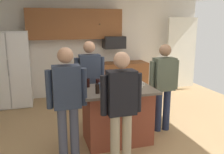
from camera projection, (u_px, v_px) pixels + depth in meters
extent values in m
plane|color=tan|center=(123.00, 137.00, 4.30)|extent=(7.04, 7.04, 0.00)
cube|color=white|center=(90.00, 47.00, 6.63)|extent=(6.40, 0.10, 2.60)
cube|color=white|center=(181.00, 53.00, 7.02)|extent=(0.90, 0.06, 2.00)
cube|color=brown|center=(75.00, 24.00, 6.19)|extent=(2.40, 0.35, 0.75)
sphere|color=#4C3823|center=(100.00, 24.00, 6.18)|extent=(0.04, 0.04, 0.04)
cube|color=brown|center=(114.00, 79.00, 6.68)|extent=(1.80, 0.60, 0.90)
sphere|color=#4C3823|center=(134.00, 80.00, 6.52)|extent=(0.04, 0.04, 0.04)
cube|color=white|center=(10.00, 69.00, 5.79)|extent=(0.91, 0.70, 1.78)
cube|color=white|center=(20.00, 71.00, 5.50)|extent=(0.43, 0.04, 1.70)
cylinder|color=#B2B2B7|center=(8.00, 68.00, 5.39)|extent=(0.02, 0.02, 0.35)
cube|color=black|center=(114.00, 42.00, 6.48)|extent=(0.56, 0.40, 0.32)
cube|color=brown|center=(117.00, 116.00, 4.10)|extent=(1.06, 0.69, 0.88)
cube|color=#60564C|center=(117.00, 90.00, 3.99)|extent=(1.20, 0.83, 0.04)
cylinder|color=#232D4C|center=(158.00, 111.00, 4.49)|extent=(0.13, 0.13, 0.78)
cylinder|color=#232D4C|center=(166.00, 110.00, 4.53)|extent=(0.13, 0.13, 0.78)
cube|color=#4C5647|center=(164.00, 74.00, 4.36)|extent=(0.38, 0.22, 0.59)
sphere|color=#8C664C|center=(165.00, 50.00, 4.26)|extent=(0.21, 0.21, 0.21)
cylinder|color=#4C5647|center=(152.00, 76.00, 4.30)|extent=(0.09, 0.09, 0.53)
cylinder|color=#4C5647|center=(176.00, 74.00, 4.43)|extent=(0.09, 0.09, 0.53)
cylinder|color=#4C5166|center=(63.00, 134.00, 3.53)|extent=(0.13, 0.13, 0.80)
cylinder|color=#4C5166|center=(74.00, 133.00, 3.58)|extent=(0.13, 0.13, 0.80)
cube|color=#2D384C|center=(67.00, 87.00, 3.39)|extent=(0.38, 0.22, 0.60)
sphere|color=tan|center=(65.00, 55.00, 3.30)|extent=(0.22, 0.22, 0.22)
cylinder|color=#2D384C|center=(49.00, 89.00, 3.33)|extent=(0.09, 0.09, 0.54)
cylinder|color=#2D384C|center=(84.00, 87.00, 3.47)|extent=(0.09, 0.09, 0.54)
cylinder|color=tan|center=(115.00, 141.00, 3.33)|extent=(0.13, 0.13, 0.79)
cylinder|color=tan|center=(127.00, 140.00, 3.38)|extent=(0.13, 0.13, 0.79)
cube|color=black|center=(121.00, 93.00, 3.20)|extent=(0.38, 0.22, 0.59)
sphere|color=tan|center=(122.00, 60.00, 3.10)|extent=(0.21, 0.21, 0.21)
cylinder|color=black|center=(104.00, 96.00, 3.14)|extent=(0.09, 0.09, 0.53)
cylinder|color=black|center=(138.00, 93.00, 3.27)|extent=(0.09, 0.09, 0.53)
cylinder|color=#383842|center=(86.00, 107.00, 4.67)|extent=(0.13, 0.13, 0.80)
cylinder|color=#383842|center=(95.00, 106.00, 4.72)|extent=(0.13, 0.13, 0.80)
cube|color=#2D384C|center=(90.00, 71.00, 4.54)|extent=(0.38, 0.22, 0.60)
sphere|color=tan|center=(89.00, 47.00, 4.44)|extent=(0.22, 0.22, 0.22)
cylinder|color=#2D384C|center=(77.00, 72.00, 4.48)|extent=(0.09, 0.09, 0.54)
cylinder|color=#2D384C|center=(102.00, 71.00, 4.61)|extent=(0.09, 0.09, 0.54)
cylinder|color=black|center=(110.00, 89.00, 3.70)|extent=(0.07, 0.07, 0.15)
cylinder|color=black|center=(97.00, 89.00, 3.70)|extent=(0.07, 0.07, 0.15)
cylinder|color=#4C6B99|center=(101.00, 86.00, 3.94)|extent=(0.08, 0.08, 0.10)
torus|color=#4C6B99|center=(104.00, 85.00, 3.96)|extent=(0.06, 0.01, 0.06)
cylinder|color=black|center=(98.00, 83.00, 4.08)|extent=(0.07, 0.07, 0.14)
cylinder|color=black|center=(132.00, 87.00, 3.81)|extent=(0.07, 0.07, 0.13)
cylinder|color=white|center=(140.00, 85.00, 4.03)|extent=(0.08, 0.08, 0.10)
torus|color=white|center=(143.00, 84.00, 4.04)|extent=(0.06, 0.01, 0.06)
cylinder|color=black|center=(88.00, 83.00, 4.05)|extent=(0.06, 0.06, 0.15)
cube|color=#B7B7BC|center=(118.00, 87.00, 4.03)|extent=(0.44, 0.30, 0.02)
cube|color=#A8A8AD|center=(118.00, 86.00, 4.03)|extent=(0.44, 0.30, 0.02)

